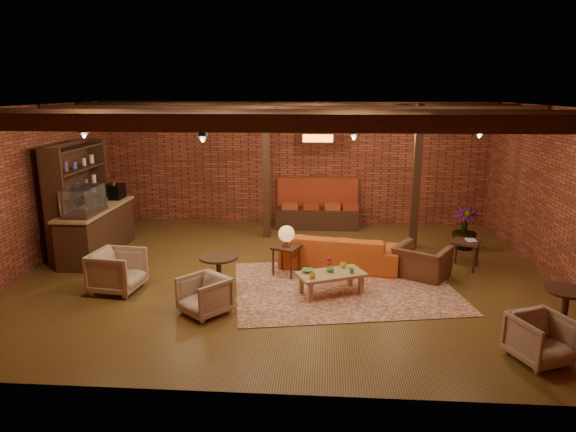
# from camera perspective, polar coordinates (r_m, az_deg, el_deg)

# --- Properties ---
(floor) EXTENTS (10.00, 10.00, 0.00)m
(floor) POSITION_cam_1_polar(r_m,az_deg,el_deg) (10.01, -0.56, -6.54)
(floor) COLOR #3B230E
(floor) RESTS_ON ground
(ceiling) EXTENTS (10.00, 8.00, 0.02)m
(ceiling) POSITION_cam_1_polar(r_m,az_deg,el_deg) (9.39, -0.61, 12.09)
(ceiling) COLOR black
(ceiling) RESTS_ON wall_back
(wall_back) EXTENTS (10.00, 0.02, 3.20)m
(wall_back) POSITION_cam_1_polar(r_m,az_deg,el_deg) (13.51, 0.79, 5.84)
(wall_back) COLOR maroon
(wall_back) RESTS_ON ground
(wall_front) EXTENTS (10.00, 0.02, 3.20)m
(wall_front) POSITION_cam_1_polar(r_m,az_deg,el_deg) (5.73, -3.83, -5.51)
(wall_front) COLOR maroon
(wall_front) RESTS_ON ground
(wall_left) EXTENTS (0.02, 8.00, 3.20)m
(wall_left) POSITION_cam_1_polar(r_m,az_deg,el_deg) (11.15, -27.17, 2.56)
(wall_left) COLOR maroon
(wall_left) RESTS_ON ground
(wall_right) EXTENTS (0.02, 8.00, 3.20)m
(wall_right) POSITION_cam_1_polar(r_m,az_deg,el_deg) (10.44, 27.94, 1.79)
(wall_right) COLOR maroon
(wall_right) RESTS_ON ground
(ceiling_beams) EXTENTS (9.80, 6.40, 0.22)m
(ceiling_beams) POSITION_cam_1_polar(r_m,az_deg,el_deg) (9.39, -0.61, 11.35)
(ceiling_beams) COLOR black
(ceiling_beams) RESTS_ON ceiling
(ceiling_pipe) EXTENTS (9.60, 0.12, 0.12)m
(ceiling_pipe) POSITION_cam_1_polar(r_m,az_deg,el_deg) (11.00, 0.08, 10.54)
(ceiling_pipe) COLOR black
(ceiling_pipe) RESTS_ON ceiling
(post_left) EXTENTS (0.16, 0.16, 3.20)m
(post_left) POSITION_cam_1_polar(r_m,az_deg,el_deg) (12.18, -2.42, 4.94)
(post_left) COLOR black
(post_left) RESTS_ON ground
(post_right) EXTENTS (0.16, 0.16, 3.20)m
(post_right) POSITION_cam_1_polar(r_m,az_deg,el_deg) (11.69, 14.08, 4.15)
(post_right) COLOR black
(post_right) RESTS_ON ground
(service_counter) EXTENTS (0.80, 2.50, 1.60)m
(service_counter) POSITION_cam_1_polar(r_m,az_deg,el_deg) (11.75, -20.51, -0.26)
(service_counter) COLOR black
(service_counter) RESTS_ON ground
(plant_counter) EXTENTS (0.35, 0.39, 0.30)m
(plant_counter) POSITION_cam_1_polar(r_m,az_deg,el_deg) (11.80, -19.85, 1.95)
(plant_counter) COLOR #337F33
(plant_counter) RESTS_ON service_counter
(shelving_hutch) EXTENTS (0.52, 2.00, 2.40)m
(shelving_hutch) POSITION_cam_1_polar(r_m,az_deg,el_deg) (11.92, -22.23, 1.76)
(shelving_hutch) COLOR black
(shelving_hutch) RESTS_ON ground
(banquette) EXTENTS (2.10, 0.70, 1.00)m
(banquette) POSITION_cam_1_polar(r_m,az_deg,el_deg) (13.25, 3.25, 0.82)
(banquette) COLOR maroon
(banquette) RESTS_ON ground
(service_sign) EXTENTS (0.86, 0.06, 0.30)m
(service_sign) POSITION_cam_1_polar(r_m,az_deg,el_deg) (12.50, 3.34, 8.63)
(service_sign) COLOR #FF5419
(service_sign) RESTS_ON ceiling
(ceiling_spotlights) EXTENTS (6.40, 4.40, 0.28)m
(ceiling_spotlights) POSITION_cam_1_polar(r_m,az_deg,el_deg) (9.40, -0.61, 10.01)
(ceiling_spotlights) COLOR black
(ceiling_spotlights) RESTS_ON ceiling
(rug) EXTENTS (4.35, 3.62, 0.01)m
(rug) POSITION_cam_1_polar(r_m,az_deg,el_deg) (9.47, 6.19, -7.82)
(rug) COLOR maroon
(rug) RESTS_ON floor
(sofa) EXTENTS (2.47, 1.31, 0.68)m
(sofa) POSITION_cam_1_polar(r_m,az_deg,el_deg) (10.36, 5.76, -3.89)
(sofa) COLOR #B94B19
(sofa) RESTS_ON floor
(coffee_table) EXTENTS (1.29, 1.00, 0.65)m
(coffee_table) POSITION_cam_1_polar(r_m,az_deg,el_deg) (9.01, 4.73, -6.56)
(coffee_table) COLOR olive
(coffee_table) RESTS_ON floor
(side_table_lamp) EXTENTS (0.61, 0.61, 0.98)m
(side_table_lamp) POSITION_cam_1_polar(r_m,az_deg,el_deg) (9.78, -0.17, -2.42)
(side_table_lamp) COLOR black
(side_table_lamp) RESTS_ON floor
(round_table_left) EXTENTS (0.67, 0.67, 0.70)m
(round_table_left) POSITION_cam_1_polar(r_m,az_deg,el_deg) (9.03, -7.69, -5.80)
(round_table_left) COLOR black
(round_table_left) RESTS_ON floor
(armchair_a) EXTENTS (0.85, 0.89, 0.83)m
(armchair_a) POSITION_cam_1_polar(r_m,az_deg,el_deg) (9.59, -18.45, -5.61)
(armchair_a) COLOR beige
(armchair_a) RESTS_ON floor
(armchair_b) EXTENTS (0.91, 0.91, 0.69)m
(armchair_b) POSITION_cam_1_polar(r_m,az_deg,el_deg) (8.34, -9.29, -8.53)
(armchair_b) COLOR beige
(armchair_b) RESTS_ON floor
(armchair_right) EXTENTS (1.13, 1.02, 0.83)m
(armchair_right) POSITION_cam_1_polar(r_m,az_deg,el_deg) (10.08, 14.70, -4.38)
(armchair_right) COLOR brown
(armchair_right) RESTS_ON floor
(side_table_book) EXTENTS (0.68, 0.68, 0.60)m
(side_table_book) POSITION_cam_1_polar(r_m,az_deg,el_deg) (10.80, 19.15, -2.83)
(side_table_book) COLOR black
(side_table_book) RESTS_ON floor
(round_table_right) EXTENTS (0.62, 0.62, 0.72)m
(round_table_right) POSITION_cam_1_polar(r_m,az_deg,el_deg) (8.48, 28.43, -8.69)
(round_table_right) COLOR black
(round_table_right) RESTS_ON floor
(armchair_far) EXTENTS (0.87, 0.85, 0.70)m
(armchair_far) POSITION_cam_1_polar(r_m,az_deg,el_deg) (7.66, 26.32, -11.92)
(armchair_far) COLOR beige
(armchair_far) RESTS_ON floor
(plant_tall) EXTENTS (1.84, 1.84, 2.86)m
(plant_tall) POSITION_cam_1_polar(r_m,az_deg,el_deg) (11.92, 19.40, 3.11)
(plant_tall) COLOR #4C7F4C
(plant_tall) RESTS_ON floor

